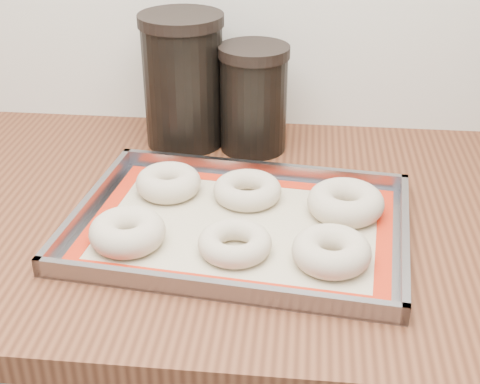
# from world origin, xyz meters

# --- Properties ---
(countertop) EXTENTS (3.06, 0.68, 0.04)m
(countertop) POSITION_xyz_m (0.00, 1.68, 0.88)
(countertop) COLOR brown
(countertop) RESTS_ON cabinet
(baking_tray) EXTENTS (0.49, 0.38, 0.03)m
(baking_tray) POSITION_xyz_m (-0.18, 1.62, 0.91)
(baking_tray) COLOR gray
(baking_tray) RESTS_ON countertop
(baking_mat) EXTENTS (0.45, 0.33, 0.00)m
(baking_mat) POSITION_xyz_m (-0.18, 1.62, 0.90)
(baking_mat) COLOR #C6B793
(baking_mat) RESTS_ON baking_tray
(bagel_front_left) EXTENTS (0.14, 0.14, 0.04)m
(bagel_front_left) POSITION_xyz_m (-0.32, 1.56, 0.92)
(bagel_front_left) COLOR beige
(bagel_front_left) RESTS_ON baking_mat
(bagel_front_mid) EXTENTS (0.12, 0.12, 0.03)m
(bagel_front_mid) POSITION_xyz_m (-0.18, 1.55, 0.92)
(bagel_front_mid) COLOR beige
(bagel_front_mid) RESTS_ON baking_mat
(bagel_front_right) EXTENTS (0.12, 0.12, 0.04)m
(bagel_front_right) POSITION_xyz_m (-0.05, 1.54, 0.92)
(bagel_front_right) COLOR beige
(bagel_front_right) RESTS_ON baking_mat
(bagel_back_left) EXTENTS (0.10, 0.10, 0.04)m
(bagel_back_left) POSITION_xyz_m (-0.29, 1.70, 0.92)
(bagel_back_left) COLOR beige
(bagel_back_left) RESTS_ON baking_mat
(bagel_back_mid) EXTENTS (0.10, 0.10, 0.03)m
(bagel_back_mid) POSITION_xyz_m (-0.17, 1.69, 0.92)
(bagel_back_mid) COLOR beige
(bagel_back_mid) RESTS_ON baking_mat
(bagel_back_right) EXTENTS (0.13, 0.13, 0.04)m
(bagel_back_right) POSITION_xyz_m (-0.03, 1.67, 0.92)
(bagel_back_right) COLOR beige
(bagel_back_right) RESTS_ON baking_mat
(canister_left) EXTENTS (0.14, 0.14, 0.23)m
(canister_left) POSITION_xyz_m (-0.30, 1.90, 1.01)
(canister_left) COLOR black
(canister_left) RESTS_ON countertop
(canister_mid) EXTENTS (0.12, 0.12, 0.18)m
(canister_mid) POSITION_xyz_m (-0.18, 1.89, 0.99)
(canister_mid) COLOR black
(canister_mid) RESTS_ON countertop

